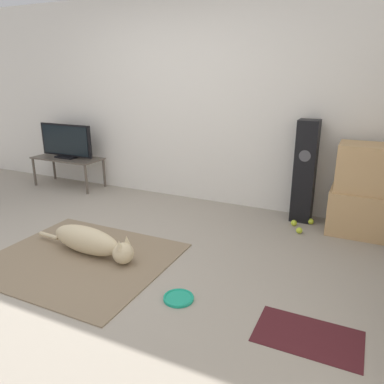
% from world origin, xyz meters
% --- Properties ---
extents(ground_plane, '(12.00, 12.00, 0.00)m').
position_xyz_m(ground_plane, '(0.00, 0.00, 0.00)').
color(ground_plane, '#9E9384').
extents(wall_back, '(8.00, 0.06, 2.55)m').
position_xyz_m(wall_back, '(0.00, 2.10, 1.27)').
color(wall_back, silver).
rests_on(wall_back, ground_plane).
extents(area_rug, '(1.59, 1.39, 0.01)m').
position_xyz_m(area_rug, '(0.00, 0.05, 0.01)').
color(area_rug, '#847056').
rests_on(area_rug, ground_plane).
extents(dog, '(1.16, 0.27, 0.26)m').
position_xyz_m(dog, '(0.04, 0.17, 0.14)').
color(dog, beige).
rests_on(dog, area_rug).
extents(frisbee, '(0.23, 0.23, 0.03)m').
position_xyz_m(frisbee, '(1.10, -0.13, 0.01)').
color(frisbee, '#199E7A').
rests_on(frisbee, ground_plane).
extents(cardboard_box_lower, '(0.57, 0.46, 0.46)m').
position_xyz_m(cardboard_box_lower, '(2.22, 1.78, 0.23)').
color(cardboard_box_lower, tan).
rests_on(cardboard_box_lower, ground_plane).
extents(cardboard_box_upper, '(0.50, 0.40, 0.48)m').
position_xyz_m(cardboard_box_upper, '(2.22, 1.78, 0.71)').
color(cardboard_box_upper, tan).
rests_on(cardboard_box_upper, cardboard_box_lower).
extents(floor_speaker, '(0.22, 0.23, 1.14)m').
position_xyz_m(floor_speaker, '(1.64, 1.90, 0.57)').
color(floor_speaker, black).
rests_on(floor_speaker, ground_plane).
extents(tv_stand, '(1.04, 0.45, 0.43)m').
position_xyz_m(tv_stand, '(-1.72, 1.79, 0.38)').
color(tv_stand, brown).
rests_on(tv_stand, ground_plane).
extents(tv, '(0.89, 0.20, 0.49)m').
position_xyz_m(tv, '(-1.72, 1.79, 0.67)').
color(tv, black).
rests_on(tv, tv_stand).
extents(tennis_ball_by_boxes, '(0.07, 0.07, 0.07)m').
position_xyz_m(tennis_ball_by_boxes, '(1.77, 1.81, 0.03)').
color(tennis_ball_by_boxes, '#C6E033').
rests_on(tennis_ball_by_boxes, ground_plane).
extents(tennis_ball_near_speaker, '(0.07, 0.07, 0.07)m').
position_xyz_m(tennis_ball_near_speaker, '(1.61, 1.68, 0.03)').
color(tennis_ball_near_speaker, '#C6E033').
rests_on(tennis_ball_near_speaker, ground_plane).
extents(tennis_ball_loose_on_carpet, '(0.07, 0.07, 0.07)m').
position_xyz_m(tennis_ball_loose_on_carpet, '(1.70, 1.49, 0.03)').
color(tennis_ball_loose_on_carpet, '#C6E033').
rests_on(tennis_ball_loose_on_carpet, ground_plane).
extents(door_mat, '(0.67, 0.41, 0.01)m').
position_xyz_m(door_mat, '(2.05, -0.14, 0.00)').
color(door_mat, '#47191E').
rests_on(door_mat, ground_plane).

